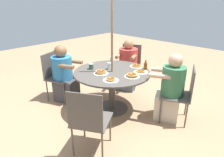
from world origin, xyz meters
The scene contains 19 objects.
ground_plane centered at (0.00, 0.00, 0.00)m, with size 12.00×12.00×0.00m, color tan.
patio_table centered at (0.00, 0.00, 0.60)m, with size 1.31×1.31×0.72m.
umbrella_pole centered at (0.00, 0.00, 1.07)m, with size 0.04×0.04×2.15m, color #846B4C.
patio_chair_north centered at (1.01, 0.58, 0.52)m, with size 0.62×0.62×0.92m.
patio_chair_east centered at (-0.49, 1.06, 0.52)m, with size 0.61×0.61×0.92m.
diner_east centered at (-0.42, 0.89, 0.51)m, with size 0.53×0.60×1.12m.
patio_chair_south centered at (-1.07, -0.47, 0.52)m, with size 0.60×0.60×0.92m.
diner_south centered at (-0.90, -0.39, 0.48)m, with size 0.59×0.54×1.09m.
patio_chair_west centered at (0.45, -1.08, 0.52)m, with size 0.60×0.60×0.92m.
diner_west centered at (0.38, -0.91, 0.49)m, with size 0.53×0.60×1.10m.
pancake_plate_a centered at (0.31, 0.27, 0.74)m, with size 0.24×0.24×0.05m.
pancake_plate_b centered at (0.21, -0.05, 0.74)m, with size 0.24×0.24×0.06m.
pancake_plate_c centered at (-0.48, 0.15, 0.74)m, with size 0.24×0.24×0.05m.
pancake_plate_d centered at (-0.30, 0.38, 0.73)m, with size 0.24×0.24×0.04m.
pancake_plate_e centered at (-0.04, 0.41, 0.74)m, with size 0.24×0.24×0.06m.
syrup_bottle centered at (-0.49, 0.34, 0.78)m, with size 0.09×0.06×0.16m.
coffee_cup centered at (0.17, -0.35, 0.77)m, with size 0.08×0.08×0.10m.
drinking_glass_a centered at (-0.05, -0.11, 0.78)m, with size 0.07×0.07×0.12m, color silver.
drinking_glass_b centered at (-0.35, -0.35, 0.78)m, with size 0.07×0.07×0.12m, color silver.
Camera 1 is at (2.31, 2.22, 1.89)m, focal length 32.00 mm.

